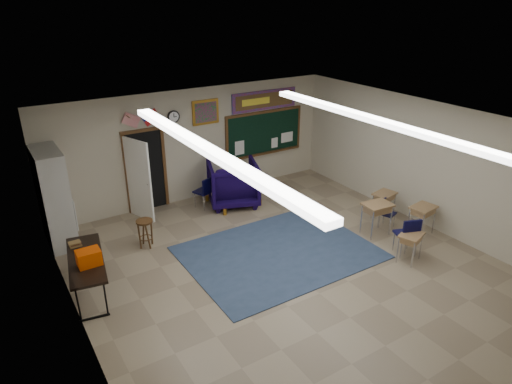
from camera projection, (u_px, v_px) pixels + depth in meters
floor at (294, 273)px, 9.27m from camera, size 9.00×9.00×0.00m
back_wall at (195, 145)px, 12.15m from camera, size 8.00×0.04×3.00m
left_wall at (78, 268)px, 6.71m from camera, size 0.04×9.00×3.00m
right_wall at (434, 167)px, 10.62m from camera, size 0.04×9.00×3.00m
ceiling at (299, 130)px, 8.06m from camera, size 8.00×9.00×0.04m
area_rug at (279, 252)px, 9.98m from camera, size 4.00×3.00×0.02m
fluorescent_strips at (299, 133)px, 8.09m from camera, size 3.86×6.00×0.10m
doorway at (144, 173)px, 11.48m from camera, size 1.10×0.89×2.16m
chalkboard at (264, 134)px, 13.21m from camera, size 2.55×0.14×1.30m
bulletin_board at (265, 100)px, 12.82m from camera, size 2.10×0.05×0.55m
framed_art_print at (206, 112)px, 11.96m from camera, size 0.75×0.05×0.65m
wall_clock at (174, 117)px, 11.52m from camera, size 0.32×0.05×0.32m
wall_flags at (141, 116)px, 11.03m from camera, size 1.16×0.06×0.70m
storage_cabinet at (54, 198)px, 9.99m from camera, size 0.59×1.25×2.20m
wingback_armchair at (233, 183)px, 12.11m from camera, size 1.63×1.65×1.18m
student_chair_reading at (203, 192)px, 11.95m from camera, size 0.55×0.55×0.85m
student_chair_desk_a at (406, 235)px, 9.78m from camera, size 0.58×0.58×0.90m
student_chair_desk_b at (388, 214)px, 10.94m from camera, size 0.45×0.45×0.70m
student_desk_front_left at (376, 217)px, 10.60m from camera, size 0.69×0.54×0.78m
student_desk_front_right at (383, 204)px, 11.40m from camera, size 0.64×0.53×0.68m
student_desk_back_left at (410, 246)px, 9.54m from camera, size 0.64×0.56×0.64m
student_desk_back_right at (422, 219)px, 10.61m from camera, size 0.65×0.52×0.71m
folding_table at (88, 274)px, 8.48m from camera, size 0.91×1.91×1.04m
wooden_stool at (146, 233)px, 10.10m from camera, size 0.37×0.37×0.65m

